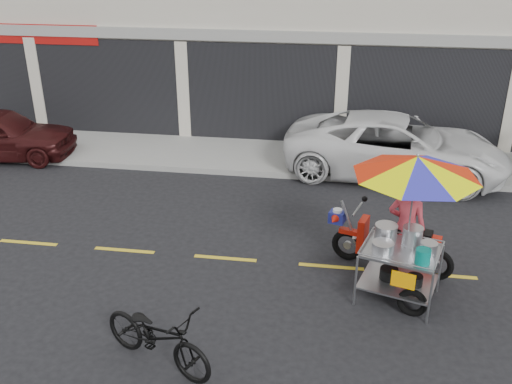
# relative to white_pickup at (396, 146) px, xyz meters

# --- Properties ---
(ground) EXTENTS (90.00, 90.00, 0.00)m
(ground) POSITION_rel_white_pickup_xyz_m (-1.43, -4.70, -0.76)
(ground) COLOR black
(sidewalk) EXTENTS (45.00, 3.00, 0.15)m
(sidewalk) POSITION_rel_white_pickup_xyz_m (-1.43, 0.80, -0.69)
(sidewalk) COLOR gray
(sidewalk) RESTS_ON ground
(centerline) EXTENTS (42.00, 0.10, 0.01)m
(centerline) POSITION_rel_white_pickup_xyz_m (-1.43, -4.70, -0.76)
(centerline) COLOR gold
(centerline) RESTS_ON ground
(white_pickup) EXTENTS (5.76, 3.17, 1.53)m
(white_pickup) POSITION_rel_white_pickup_xyz_m (0.00, 0.00, 0.00)
(white_pickup) COLOR white
(white_pickup) RESTS_ON ground
(near_bicycle) EXTENTS (2.00, 1.39, 0.99)m
(near_bicycle) POSITION_rel_white_pickup_xyz_m (-3.79, -7.69, -0.27)
(near_bicycle) COLOR black
(near_bicycle) RESTS_ON ground
(food_vendor_rig) EXTENTS (2.56, 2.55, 2.60)m
(food_vendor_rig) POSITION_rel_white_pickup_xyz_m (-0.25, -5.17, 0.87)
(food_vendor_rig) COLOR black
(food_vendor_rig) RESTS_ON ground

